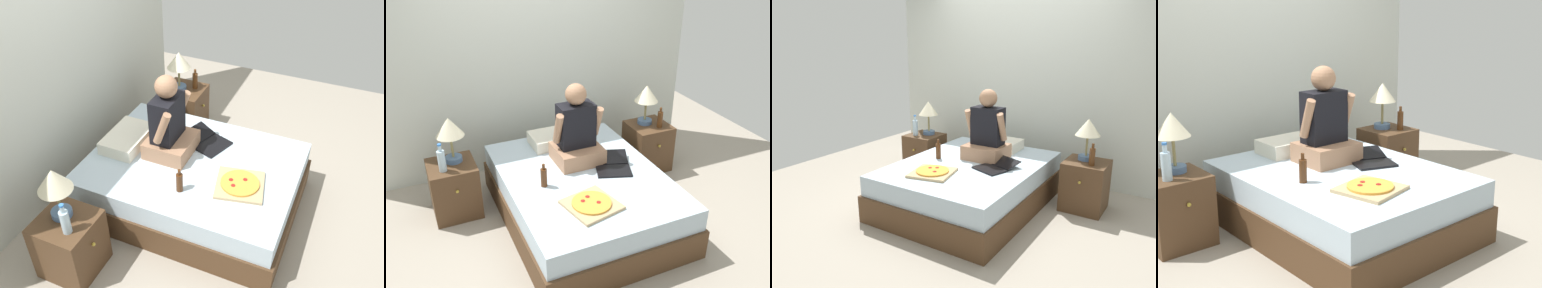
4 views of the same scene
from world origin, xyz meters
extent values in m
plane|color=#9E9384|center=(0.00, 0.00, 0.00)|extent=(5.83, 5.83, 0.00)
cube|color=silver|center=(0.00, 1.32, 1.25)|extent=(3.83, 0.12, 2.50)
cube|color=#4C331E|center=(0.00, 0.00, 0.14)|extent=(1.45, 1.92, 0.28)
cube|color=silver|center=(0.00, 0.00, 0.38)|extent=(1.40, 1.86, 0.21)
cube|color=#4C331E|center=(-1.09, 0.59, 0.27)|extent=(0.44, 0.44, 0.54)
sphere|color=gold|center=(-1.09, 0.35, 0.38)|extent=(0.03, 0.03, 0.03)
cylinder|color=#4C6B93|center=(-1.05, 0.64, 0.56)|extent=(0.16, 0.16, 0.05)
cylinder|color=olive|center=(-1.05, 0.64, 0.70)|extent=(0.02, 0.02, 0.22)
cone|color=beige|center=(-1.05, 0.64, 0.90)|extent=(0.26, 0.26, 0.18)
cylinder|color=silver|center=(-1.17, 0.50, 0.64)|extent=(0.07, 0.07, 0.20)
cylinder|color=silver|center=(-1.17, 0.50, 0.77)|extent=(0.03, 0.03, 0.06)
cylinder|color=blue|center=(-1.17, 0.50, 0.81)|extent=(0.04, 0.03, 0.02)
cube|color=#4C331E|center=(1.09, 0.59, 0.27)|extent=(0.44, 0.44, 0.54)
sphere|color=gold|center=(1.09, 0.35, 0.38)|extent=(0.03, 0.03, 0.03)
cylinder|color=#4C6B93|center=(1.06, 0.64, 0.56)|extent=(0.16, 0.16, 0.05)
cylinder|color=olive|center=(1.06, 0.64, 0.70)|extent=(0.02, 0.02, 0.22)
cone|color=beige|center=(1.06, 0.64, 0.90)|extent=(0.26, 0.26, 0.18)
cylinder|color=#512D14|center=(1.16, 0.49, 0.63)|extent=(0.06, 0.06, 0.18)
cylinder|color=#512D14|center=(1.16, 0.49, 0.74)|extent=(0.03, 0.03, 0.05)
cube|color=silver|center=(0.00, 0.68, 0.55)|extent=(0.52, 0.34, 0.12)
cube|color=#A37556|center=(0.06, 0.25, 0.57)|extent=(0.44, 0.40, 0.16)
cube|color=black|center=(0.06, 0.28, 0.86)|extent=(0.34, 0.20, 0.42)
sphere|color=#A37556|center=(0.06, 0.28, 1.17)|extent=(0.20, 0.20, 0.20)
cylinder|color=#A37556|center=(-0.14, 0.23, 0.88)|extent=(0.07, 0.18, 0.32)
cylinder|color=#A37556|center=(0.26, 0.23, 0.88)|extent=(0.07, 0.18, 0.32)
cube|color=black|center=(0.28, -0.08, 0.50)|extent=(0.38, 0.32, 0.02)
cube|color=black|center=(0.35, 0.11, 0.53)|extent=(0.36, 0.29, 0.06)
cube|color=tan|center=(-0.14, -0.49, 0.50)|extent=(0.48, 0.48, 0.02)
cylinder|color=gold|center=(-0.14, -0.49, 0.52)|extent=(0.33, 0.33, 0.02)
cylinder|color=maroon|center=(-0.20, -0.45, 0.53)|extent=(0.04, 0.04, 0.00)
cylinder|color=maroon|center=(-0.09, -0.52, 0.53)|extent=(0.04, 0.04, 0.00)
cylinder|color=maroon|center=(-0.14, -0.41, 0.53)|extent=(0.04, 0.04, 0.00)
cylinder|color=#4C2811|center=(-0.39, -0.05, 0.57)|extent=(0.06, 0.06, 0.17)
cylinder|color=#4C2811|center=(-0.39, -0.05, 0.68)|extent=(0.03, 0.03, 0.05)
camera|label=1|loc=(-2.75, -1.20, 2.94)|focal=40.00mm
camera|label=2|loc=(-1.42, -3.07, 2.56)|focal=40.00mm
camera|label=3|loc=(2.02, -3.29, 1.78)|focal=35.00mm
camera|label=4|loc=(-2.53, -3.04, 1.77)|focal=50.00mm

